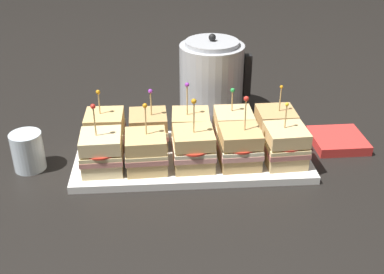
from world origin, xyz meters
TOP-DOWN VIEW (x-y plane):
  - ground_plane at (0.00, 0.00)m, footprint 6.00×6.00m
  - serving_platter at (0.00, 0.00)m, footprint 0.56×0.25m
  - sandwich_front_far_left at (-0.21, -0.05)m, footprint 0.10×0.10m
  - sandwich_front_left at (-0.11, -0.05)m, footprint 0.10×0.10m
  - sandwich_front_center at (-0.00, -0.05)m, footprint 0.10×0.10m
  - sandwich_front_right at (0.11, -0.05)m, footprint 0.10×0.10m
  - sandwich_front_far_right at (0.21, -0.05)m, footprint 0.10×0.10m
  - sandwich_back_far_left at (-0.21, 0.05)m, footprint 0.10×0.10m
  - sandwich_back_left at (-0.10, 0.05)m, footprint 0.10×0.10m
  - sandwich_back_center at (-0.00, 0.05)m, footprint 0.10×0.10m
  - sandwich_back_right at (0.11, 0.05)m, footprint 0.10×0.10m
  - sandwich_back_far_right at (0.21, 0.05)m, footprint 0.10×0.10m
  - kettle_steel at (0.07, 0.27)m, footprint 0.20×0.18m
  - drinking_glass at (-0.38, -0.01)m, footprint 0.07×0.07m
  - napkin_stack at (0.38, 0.05)m, footprint 0.13×0.13m

SIDE VIEW (x-z plane):
  - ground_plane at x=0.00m, z-range 0.00..0.00m
  - serving_platter at x=0.00m, z-range 0.00..0.02m
  - napkin_stack at x=0.38m, z-range 0.00..0.02m
  - drinking_glass at x=-0.38m, z-range 0.00..0.09m
  - sandwich_back_far_right at x=0.21m, z-range -0.02..0.14m
  - sandwich_back_right at x=0.11m, z-range -0.01..0.13m
  - sandwich_back_left at x=-0.10m, z-range -0.02..0.14m
  - sandwich_front_left at x=-0.11m, z-range -0.02..0.14m
  - sandwich_back_center at x=0.00m, z-range -0.02..0.15m
  - sandwich_front_far_right at x=0.21m, z-range -0.01..0.14m
  - sandwich_back_far_left at x=-0.21m, z-range -0.01..0.14m
  - sandwich_front_far_left at x=-0.21m, z-range -0.02..0.15m
  - sandwich_front_right at x=0.11m, z-range -0.02..0.15m
  - sandwich_front_center at x=0.00m, z-range -0.02..0.15m
  - kettle_steel at x=0.07m, z-range -0.01..0.22m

